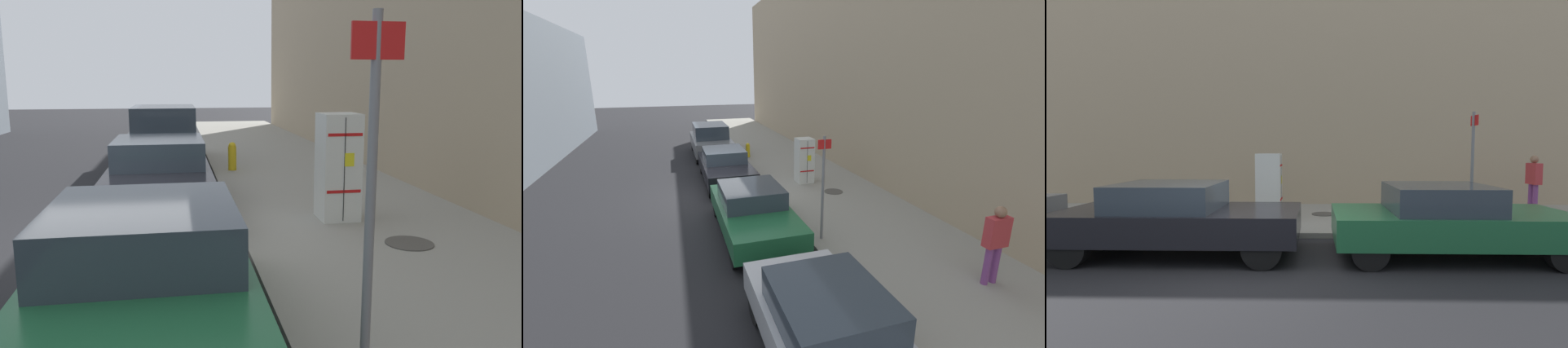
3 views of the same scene
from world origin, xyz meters
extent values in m
plane|color=black|center=(0.00, 0.00, 0.00)|extent=(80.00, 80.00, 0.00)
cube|color=gray|center=(-4.18, 0.00, 0.06)|extent=(4.33, 44.00, 0.13)
cube|color=tan|center=(-7.37, 0.00, 5.02)|extent=(2.06, 39.60, 10.05)
cube|color=silver|center=(-3.76, -0.07, 1.03)|extent=(0.65, 0.67, 1.81)
cube|color=black|center=(-3.76, 0.27, 1.03)|extent=(0.01, 0.01, 1.72)
cube|color=yellow|center=(-3.84, 0.27, 1.20)|extent=(0.16, 0.01, 0.22)
cube|color=red|center=(-3.76, 0.27, 1.61)|extent=(0.58, 0.01, 0.05)
cube|color=red|center=(-3.76, 0.27, 0.67)|extent=(0.58, 0.01, 0.05)
cylinder|color=#47443F|center=(-4.37, 1.46, 0.13)|extent=(0.70, 0.70, 0.02)
cylinder|color=slate|center=(-2.35, 4.90, 1.52)|extent=(0.07, 0.07, 2.80)
cube|color=red|center=(-2.35, 4.92, 2.72)|extent=(0.36, 0.02, 0.24)
cylinder|color=gold|center=(-2.52, -5.21, 0.44)|extent=(0.22, 0.22, 0.63)
sphere|color=gold|center=(-2.52, -5.21, 0.77)|extent=(0.20, 0.20, 0.20)
cylinder|color=#7A3D7F|center=(-5.01, 7.91, 0.56)|extent=(0.14, 0.14, 0.86)
cylinder|color=#7A3D7F|center=(-4.78, 7.91, 0.56)|extent=(0.14, 0.14, 0.86)
cube|color=#B73338|center=(-4.89, 7.91, 1.31)|extent=(0.50, 0.22, 0.65)
sphere|color=#8C664C|center=(-4.89, 7.91, 1.75)|extent=(0.23, 0.23, 0.23)
cube|color=slate|center=(-0.73, -6.64, 0.72)|extent=(1.95, 4.64, 0.70)
cube|color=#2D3842|center=(-0.73, -6.64, 1.42)|extent=(1.72, 2.55, 0.70)
cylinder|color=black|center=(-1.58, -4.94, 0.37)|extent=(0.22, 0.73, 0.73)
cylinder|color=black|center=(0.11, -4.94, 0.37)|extent=(0.22, 0.73, 0.73)
cylinder|color=black|center=(-1.58, -8.35, 0.37)|extent=(0.22, 0.73, 0.73)
cylinder|color=black|center=(0.11, -8.35, 0.37)|extent=(0.22, 0.73, 0.73)
cube|color=black|center=(-0.73, -1.38, 0.62)|extent=(1.86, 4.56, 0.55)
cube|color=#2D3842|center=(-0.73, -1.61, 1.15)|extent=(1.64, 1.92, 0.50)
cylinder|color=black|center=(-1.53, 0.30, 0.35)|extent=(0.22, 0.70, 0.70)
cylinder|color=black|center=(0.07, 0.30, 0.35)|extent=(0.22, 0.70, 0.70)
cylinder|color=black|center=(-1.53, -3.06, 0.35)|extent=(0.22, 0.70, 0.70)
cylinder|color=black|center=(0.07, -3.06, 0.35)|extent=(0.22, 0.70, 0.70)
cube|color=#1E6038|center=(-0.73, 3.78, 0.60)|extent=(1.88, 4.41, 0.55)
cube|color=#2D3842|center=(-0.73, 3.55, 1.12)|extent=(1.66, 1.85, 0.50)
cylinder|color=black|center=(-1.55, 5.41, 0.32)|extent=(0.22, 0.65, 0.65)
cylinder|color=black|center=(0.08, 5.41, 0.32)|extent=(0.22, 0.65, 0.65)
cylinder|color=black|center=(-1.55, 2.14, 0.32)|extent=(0.22, 0.65, 0.65)
cylinder|color=black|center=(0.08, 2.14, 0.32)|extent=(0.22, 0.65, 0.65)
cube|color=silver|center=(-0.73, 9.00, 0.62)|extent=(1.79, 4.37, 0.55)
cube|color=#2D3842|center=(-0.73, 8.78, 1.15)|extent=(1.58, 1.84, 0.50)
cylinder|color=black|center=(-1.50, 7.41, 0.35)|extent=(0.22, 0.70, 0.70)
cylinder|color=black|center=(0.03, 7.41, 0.35)|extent=(0.22, 0.70, 0.70)
camera|label=1|loc=(-1.04, 8.11, 2.46)|focal=35.00mm
camera|label=2|loc=(1.25, 12.76, 4.41)|focal=24.00mm
camera|label=3|loc=(5.89, 1.21, 2.04)|focal=24.00mm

